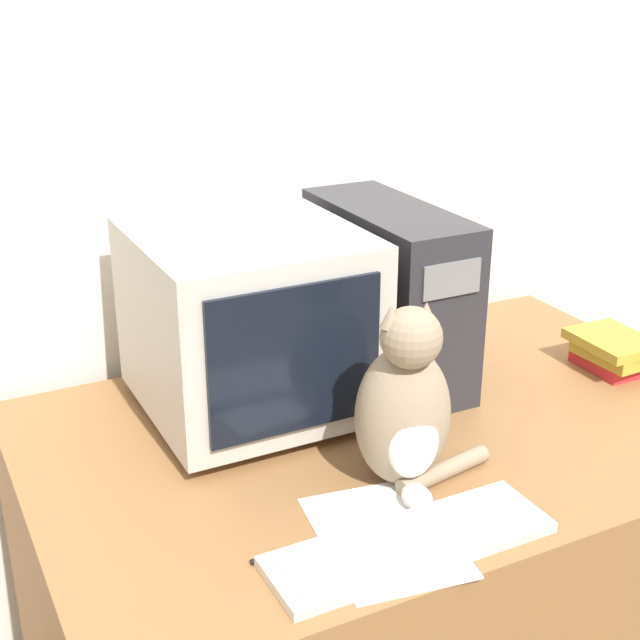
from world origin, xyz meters
TOP-DOWN VIEW (x-y plane):
  - wall_back at (0.00, 1.01)m, footprint 7.00×0.05m
  - desk at (0.00, 0.47)m, footprint 1.47×0.95m
  - crt_monitor at (-0.24, 0.66)m, footprint 0.43×0.46m
  - computer_tower at (0.11, 0.69)m, footprint 0.19×0.48m
  - keyboard at (-0.19, 0.11)m, footprint 0.48×0.15m
  - cat at (-0.10, 0.28)m, footprint 0.28×0.22m
  - book_stack at (0.59, 0.47)m, footprint 0.15×0.19m
  - pen at (-0.37, 0.18)m, footprint 0.14×0.01m
  - paper_sheet at (-0.21, 0.15)m, footprint 0.25×0.32m

SIDE VIEW (x-z plane):
  - desk at x=0.00m, z-range 0.00..0.71m
  - paper_sheet at x=-0.21m, z-range 0.71..0.71m
  - pen at x=-0.37m, z-range 0.71..0.72m
  - keyboard at x=-0.19m, z-range 0.71..0.73m
  - book_stack at x=0.59m, z-range 0.71..0.79m
  - cat at x=-0.10m, z-range 0.68..1.04m
  - computer_tower at x=0.11m, z-range 0.71..1.10m
  - crt_monitor at x=-0.24m, z-range 0.71..1.11m
  - wall_back at x=0.00m, z-range 0.00..2.50m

